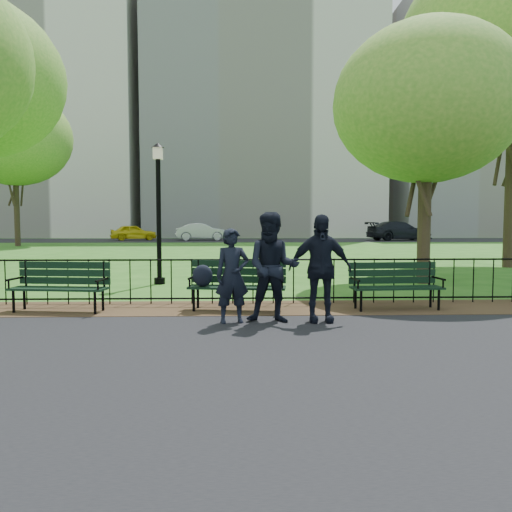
{
  "coord_description": "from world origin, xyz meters",
  "views": [
    {
      "loc": [
        -0.45,
        -7.74,
        1.63
      ],
      "look_at": [
        -0.16,
        1.5,
        0.99
      ],
      "focal_mm": 35.0,
      "sensor_mm": 36.0,
      "label": 1
    }
  ],
  "objects_px": {
    "park_bench_main": "(225,278)",
    "park_bench_left_a": "(61,281)",
    "park_bench_right_a": "(395,280)",
    "taxi": "(134,232)",
    "lamppost": "(159,208)",
    "person_mid": "(273,267)",
    "tree_far_w": "(14,138)",
    "person_right": "(320,268)",
    "sedan_silver": "(202,232)",
    "person_left": "(232,276)",
    "tree_near_e": "(427,103)",
    "sedan_dark": "(399,231)"
  },
  "relations": [
    {
      "from": "tree_near_e",
      "to": "person_mid",
      "type": "distance_m",
      "value": 7.6
    },
    {
      "from": "park_bench_main",
      "to": "park_bench_right_a",
      "type": "relative_size",
      "value": 1.06
    },
    {
      "from": "park_bench_main",
      "to": "taxi",
      "type": "bearing_deg",
      "value": 112.18
    },
    {
      "from": "sedan_dark",
      "to": "person_left",
      "type": "bearing_deg",
      "value": 146.56
    },
    {
      "from": "person_right",
      "to": "park_bench_left_a",
      "type": "bearing_deg",
      "value": 165.61
    },
    {
      "from": "park_bench_right_a",
      "to": "sedan_silver",
      "type": "bearing_deg",
      "value": 96.55
    },
    {
      "from": "lamppost",
      "to": "sedan_silver",
      "type": "xyz_separation_m",
      "value": [
        -1.17,
        29.43,
        -1.24
      ]
    },
    {
      "from": "park_bench_main",
      "to": "person_left",
      "type": "bearing_deg",
      "value": -75.04
    },
    {
      "from": "lamppost",
      "to": "person_left",
      "type": "height_order",
      "value": "lamppost"
    },
    {
      "from": "park_bench_main",
      "to": "person_left",
      "type": "height_order",
      "value": "person_left"
    },
    {
      "from": "park_bench_left_a",
      "to": "tree_near_e",
      "type": "bearing_deg",
      "value": 33.04
    },
    {
      "from": "park_bench_right_a",
      "to": "lamppost",
      "type": "height_order",
      "value": "lamppost"
    },
    {
      "from": "park_bench_left_a",
      "to": "tree_near_e",
      "type": "xyz_separation_m",
      "value": [
        8.05,
        3.9,
        4.11
      ]
    },
    {
      "from": "lamppost",
      "to": "person_mid",
      "type": "height_order",
      "value": "lamppost"
    },
    {
      "from": "lamppost",
      "to": "sedan_silver",
      "type": "relative_size",
      "value": 0.82
    },
    {
      "from": "tree_near_e",
      "to": "park_bench_right_a",
      "type": "bearing_deg",
      "value": -116.86
    },
    {
      "from": "park_bench_right_a",
      "to": "person_left",
      "type": "xyz_separation_m",
      "value": [
        -2.98,
        -1.16,
        0.22
      ]
    },
    {
      "from": "person_left",
      "to": "sedan_dark",
      "type": "distance_m",
      "value": 36.58
    },
    {
      "from": "park_bench_main",
      "to": "park_bench_left_a",
      "type": "distance_m",
      "value": 2.96
    },
    {
      "from": "taxi",
      "to": "lamppost",
      "type": "bearing_deg",
      "value": 174.3
    },
    {
      "from": "park_bench_main",
      "to": "tree_far_w",
      "type": "relative_size",
      "value": 0.18
    },
    {
      "from": "taxi",
      "to": "sedan_dark",
      "type": "xyz_separation_m",
      "value": [
        22.58,
        -1.02,
        0.14
      ]
    },
    {
      "from": "taxi",
      "to": "sedan_dark",
      "type": "height_order",
      "value": "sedan_dark"
    },
    {
      "from": "park_bench_left_a",
      "to": "person_left",
      "type": "distance_m",
      "value": 3.31
    },
    {
      "from": "tree_far_w",
      "to": "person_mid",
      "type": "height_order",
      "value": "tree_far_w"
    },
    {
      "from": "park_bench_right_a",
      "to": "person_right",
      "type": "height_order",
      "value": "person_right"
    },
    {
      "from": "park_bench_main",
      "to": "person_right",
      "type": "relative_size",
      "value": 1.04
    },
    {
      "from": "person_left",
      "to": "sedan_dark",
      "type": "relative_size",
      "value": 0.27
    },
    {
      "from": "park_bench_main",
      "to": "person_mid",
      "type": "bearing_deg",
      "value": -46.51
    },
    {
      "from": "person_mid",
      "to": "sedan_dark",
      "type": "height_order",
      "value": "person_mid"
    },
    {
      "from": "park_bench_right_a",
      "to": "park_bench_left_a",
      "type": "bearing_deg",
      "value": 176.4
    },
    {
      "from": "lamppost",
      "to": "person_left",
      "type": "xyz_separation_m",
      "value": [
        1.98,
        -5.08,
        -1.21
      ]
    },
    {
      "from": "tree_far_w",
      "to": "person_right",
      "type": "height_order",
      "value": "tree_far_w"
    },
    {
      "from": "park_bench_right_a",
      "to": "park_bench_main",
      "type": "bearing_deg",
      "value": 176.88
    },
    {
      "from": "park_bench_left_a",
      "to": "person_mid",
      "type": "distance_m",
      "value": 3.93
    },
    {
      "from": "lamppost",
      "to": "sedan_dark",
      "type": "bearing_deg",
      "value": 61.65
    },
    {
      "from": "lamppost",
      "to": "tree_far_w",
      "type": "height_order",
      "value": "tree_far_w"
    },
    {
      "from": "taxi",
      "to": "sedan_silver",
      "type": "relative_size",
      "value": 0.88
    },
    {
      "from": "sedan_silver",
      "to": "sedan_dark",
      "type": "relative_size",
      "value": 0.8
    },
    {
      "from": "person_mid",
      "to": "taxi",
      "type": "bearing_deg",
      "value": 112.39
    },
    {
      "from": "taxi",
      "to": "park_bench_left_a",
      "type": "bearing_deg",
      "value": 170.97
    },
    {
      "from": "park_bench_main",
      "to": "tree_far_w",
      "type": "bearing_deg",
      "value": 128.24
    },
    {
      "from": "lamppost",
      "to": "sedan_dark",
      "type": "distance_m",
      "value": 32.83
    },
    {
      "from": "park_bench_right_a",
      "to": "tree_near_e",
      "type": "relative_size",
      "value": 0.25
    },
    {
      "from": "sedan_silver",
      "to": "taxi",
      "type": "bearing_deg",
      "value": 78.75
    },
    {
      "from": "park_bench_left_a",
      "to": "park_bench_right_a",
      "type": "bearing_deg",
      "value": 7.47
    },
    {
      "from": "tree_near_e",
      "to": "person_mid",
      "type": "relative_size",
      "value": 3.8
    },
    {
      "from": "park_bench_main",
      "to": "sedan_silver",
      "type": "bearing_deg",
      "value": 102.69
    },
    {
      "from": "park_bench_left_a",
      "to": "sedan_dark",
      "type": "bearing_deg",
      "value": 70.23
    },
    {
      "from": "park_bench_right_a",
      "to": "person_left",
      "type": "bearing_deg",
      "value": -162.62
    }
  ]
}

